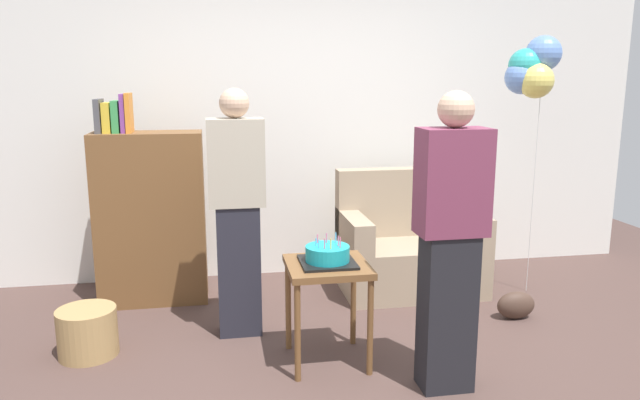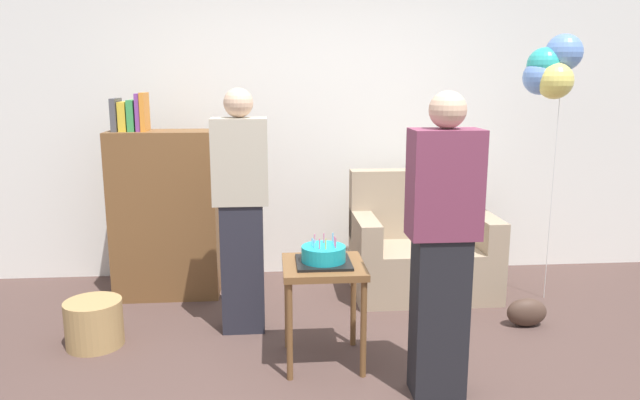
# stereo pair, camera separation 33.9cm
# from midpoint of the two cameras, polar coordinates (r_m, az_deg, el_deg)

# --- Properties ---
(ground_plane) EXTENTS (8.00, 8.00, 0.00)m
(ground_plane) POSITION_cam_midpoint_polar(r_m,az_deg,el_deg) (3.54, 1.16, -16.88)
(ground_plane) COLOR #4C3833
(wall_back) EXTENTS (6.00, 0.10, 2.70)m
(wall_back) POSITION_cam_midpoint_polar(r_m,az_deg,el_deg) (5.15, -3.28, 7.80)
(wall_back) COLOR silver
(wall_back) RESTS_ON ground_plane
(couch) EXTENTS (1.10, 0.70, 0.96)m
(couch) POSITION_cam_midpoint_polar(r_m,az_deg,el_deg) (4.87, 6.50, -4.58)
(couch) COLOR gray
(couch) RESTS_ON ground_plane
(bookshelf) EXTENTS (0.80, 0.36, 1.58)m
(bookshelf) POSITION_cam_midpoint_polar(r_m,az_deg,el_deg) (4.71, -17.94, -1.46)
(bookshelf) COLOR brown
(bookshelf) RESTS_ON ground_plane
(side_table) EXTENTS (0.48, 0.48, 0.62)m
(side_table) POSITION_cam_midpoint_polar(r_m,az_deg,el_deg) (3.55, -2.04, -7.60)
(side_table) COLOR brown
(side_table) RESTS_ON ground_plane
(birthday_cake) EXTENTS (0.32, 0.32, 0.17)m
(birthday_cake) POSITION_cam_midpoint_polar(r_m,az_deg,el_deg) (3.51, -2.06, -5.34)
(birthday_cake) COLOR black
(birthday_cake) RESTS_ON side_table
(person_blowing_candles) EXTENTS (0.36, 0.22, 1.63)m
(person_blowing_candles) POSITION_cam_midpoint_polar(r_m,az_deg,el_deg) (3.93, -10.37, -1.18)
(person_blowing_candles) COLOR #23232D
(person_blowing_candles) RESTS_ON ground_plane
(person_holding_cake) EXTENTS (0.36, 0.22, 1.63)m
(person_holding_cake) POSITION_cam_midpoint_polar(r_m,az_deg,el_deg) (3.21, 9.39, -4.08)
(person_holding_cake) COLOR black
(person_holding_cake) RESTS_ON ground_plane
(wicker_basket) EXTENTS (0.36, 0.36, 0.30)m
(wicker_basket) POSITION_cam_midpoint_polar(r_m,az_deg,el_deg) (4.09, -23.65, -11.55)
(wicker_basket) COLOR #A88451
(wicker_basket) RESTS_ON ground_plane
(handbag) EXTENTS (0.28, 0.14, 0.20)m
(handbag) POSITION_cam_midpoint_polar(r_m,az_deg,el_deg) (4.48, 16.18, -9.67)
(handbag) COLOR #473328
(handbag) RESTS_ON ground_plane
(balloon_bunch) EXTENTS (0.42, 0.34, 2.01)m
(balloon_bunch) POSITION_cam_midpoint_polar(r_m,az_deg,el_deg) (4.82, 17.73, 11.86)
(balloon_bunch) COLOR silver
(balloon_bunch) RESTS_ON ground_plane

